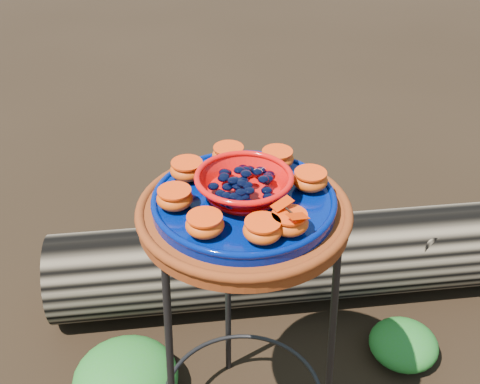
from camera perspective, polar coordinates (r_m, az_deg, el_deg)
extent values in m
cylinder|color=#6B2E0C|center=(1.21, 0.37, -2.13)|extent=(0.43, 0.43, 0.03)
cylinder|color=#010B3E|center=(1.19, 0.37, -0.99)|extent=(0.36, 0.36, 0.02)
ellipsoid|color=#D64113|center=(1.09, 4.68, -2.92)|extent=(0.07, 0.07, 0.04)
ellipsoid|color=#D64113|center=(1.21, 6.66, 1.11)|extent=(0.07, 0.07, 0.04)
ellipsoid|color=#D64113|center=(1.28, 3.54, 3.16)|extent=(0.07, 0.07, 0.04)
ellipsoid|color=#D64113|center=(1.29, -1.09, 3.53)|extent=(0.07, 0.07, 0.04)
ellipsoid|color=#D64113|center=(1.24, -5.04, 2.08)|extent=(0.07, 0.07, 0.04)
ellipsoid|color=#D64113|center=(1.16, -6.20, -0.61)|extent=(0.07, 0.07, 0.04)
ellipsoid|color=#D64113|center=(1.08, -3.36, -3.13)|extent=(0.07, 0.07, 0.04)
ellipsoid|color=#D64113|center=(1.07, 2.15, -3.65)|extent=(0.07, 0.07, 0.04)
ellipsoid|color=#1F5822|center=(1.77, -10.80, -16.84)|extent=(0.29, 0.29, 0.15)
ellipsoid|color=#1F5822|center=(1.92, 15.26, -13.67)|extent=(0.21, 0.21, 0.10)
ellipsoid|color=#1F5822|center=(2.08, -5.52, -7.25)|extent=(0.28, 0.28, 0.14)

